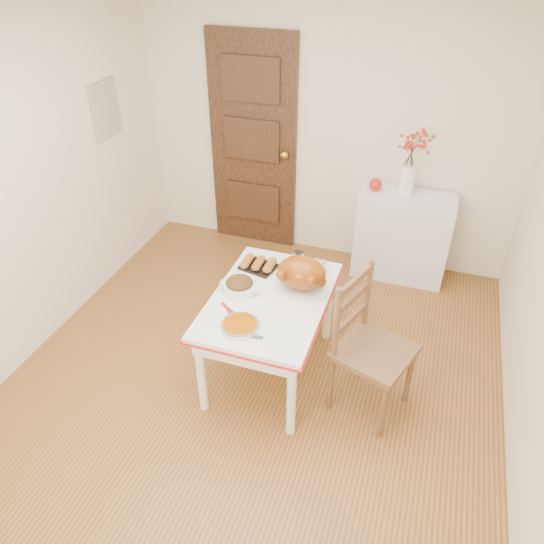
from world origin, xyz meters
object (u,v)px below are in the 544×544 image
(kitchen_table, at_px, (270,335))
(turkey_platter, at_px, (302,274))
(chair_oak, at_px, (375,349))
(sideboard, at_px, (402,236))
(pumpkin_pie, at_px, (240,325))

(kitchen_table, distance_m, turkey_platter, 0.53)
(chair_oak, relative_size, turkey_platter, 2.60)
(sideboard, xyz_separation_m, kitchen_table, (-0.74, -1.59, -0.07))
(sideboard, relative_size, kitchen_table, 0.72)
(turkey_platter, distance_m, pumpkin_pie, 0.59)
(turkey_platter, bearing_deg, sideboard, 50.66)
(pumpkin_pie, bearing_deg, chair_oak, 17.67)
(chair_oak, bearing_deg, sideboard, 20.02)
(chair_oak, distance_m, pumpkin_pie, 0.89)
(kitchen_table, relative_size, pumpkin_pie, 4.63)
(pumpkin_pie, bearing_deg, turkey_platter, 64.11)
(kitchen_table, xyz_separation_m, chair_oak, (0.76, -0.09, 0.17))
(kitchen_table, height_order, chair_oak, chair_oak)
(chair_oak, height_order, pumpkin_pie, chair_oak)
(kitchen_table, bearing_deg, chair_oak, -6.96)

